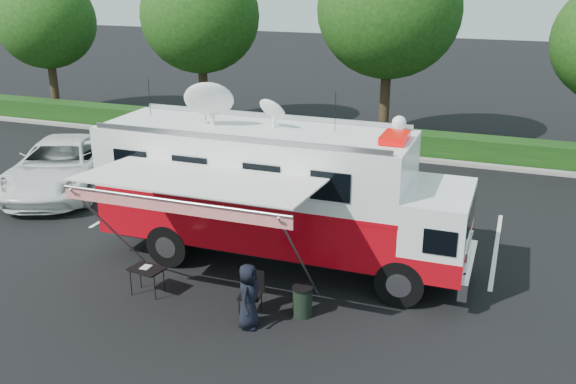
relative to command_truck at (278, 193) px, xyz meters
The scene contains 10 objects.
ground_plane 2.04m from the command_truck, ahead, with size 120.00×120.00×0.00m, color black.
back_border 13.30m from the command_truck, 84.56° to the left, with size 60.00×6.14×8.87m.
stall_lines 3.65m from the command_truck, 97.85° to the left, with size 24.12×5.50×0.01m.
command_truck is the anchor object (origin of this frame).
awning 3.14m from the command_truck, 107.43° to the right, with size 5.42×2.79×3.27m.
white_suv 10.18m from the command_truck, 162.72° to the left, with size 3.02×6.54×1.82m, color white.
person 3.96m from the command_truck, 80.61° to the right, with size 0.75×0.49×1.54m, color black.
folding_table 3.95m from the command_truck, 130.96° to the right, with size 0.91×0.72×0.70m.
folding_chair 3.09m from the command_truck, 82.09° to the right, with size 0.56×0.58×1.05m.
trash_bin 3.35m from the command_truck, 58.13° to the right, with size 0.49×0.49×0.74m.
Camera 1 is at (5.66, -14.95, 7.76)m, focal length 40.00 mm.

